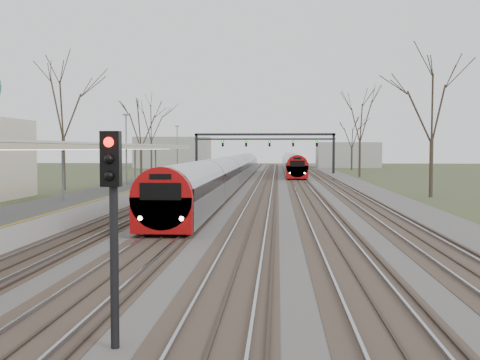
# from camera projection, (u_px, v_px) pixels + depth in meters

# --- Properties ---
(track_bed) EXTENTS (24.00, 160.00, 0.22)m
(track_bed) POSITION_uv_depth(u_px,v_px,m) (258.00, 186.00, 60.05)
(track_bed) COLOR #474442
(track_bed) RESTS_ON ground
(platform) EXTENTS (3.50, 69.00, 1.00)m
(platform) POSITION_uv_depth(u_px,v_px,m) (120.00, 194.00, 43.17)
(platform) COLOR #9E9B93
(platform) RESTS_ON ground
(canopy) EXTENTS (4.10, 50.00, 3.11)m
(canopy) POSITION_uv_depth(u_px,v_px,m) (102.00, 146.00, 38.49)
(canopy) COLOR slate
(canopy) RESTS_ON platform
(signal_gantry) EXTENTS (21.00, 0.59, 6.08)m
(signal_gantry) POSITION_uv_depth(u_px,v_px,m) (265.00, 141.00, 89.68)
(signal_gantry) COLOR black
(signal_gantry) RESTS_ON ground
(tree_west_far) EXTENTS (5.50, 5.50, 11.33)m
(tree_west_far) POSITION_uv_depth(u_px,v_px,m) (63.00, 101.00, 53.74)
(tree_west_far) COLOR #2D231C
(tree_west_far) RESTS_ON ground
(tree_east_far) EXTENTS (5.00, 5.00, 10.30)m
(tree_east_far) POSITION_uv_depth(u_px,v_px,m) (432.00, 103.00, 45.85)
(tree_east_far) COLOR #2D231C
(tree_east_far) RESTS_ON ground
(train_near) EXTENTS (2.62, 75.21, 3.05)m
(train_near) POSITION_uv_depth(u_px,v_px,m) (232.00, 171.00, 61.63)
(train_near) COLOR #9D9FA6
(train_near) RESTS_ON ground
(train_far) EXTENTS (2.62, 60.21, 3.05)m
(train_far) POSITION_uv_depth(u_px,v_px,m) (292.00, 163.00, 99.30)
(train_far) COLOR #9D9FA6
(train_far) RESTS_ON ground
(signal_post) EXTENTS (0.35, 0.45, 4.10)m
(signal_post) POSITION_uv_depth(u_px,v_px,m) (113.00, 207.00, 10.90)
(signal_post) COLOR black
(signal_post) RESTS_ON ground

